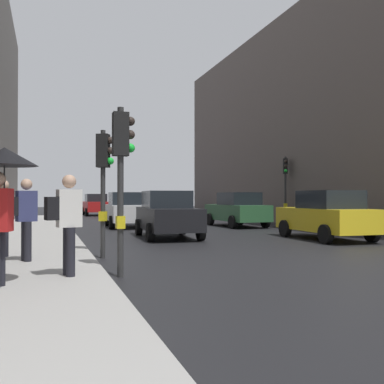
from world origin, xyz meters
The scene contains 16 objects.
ground_plane centered at (0.00, 0.00, 0.00)m, with size 120.00×120.00×0.00m, color black.
sidewalk_kerb centered at (-7.32, 6.00, 0.08)m, with size 2.89×40.00×0.16m, color #A8A5A0.
building_facade_right centered at (11.88, 15.15, 6.01)m, with size 12.00×29.04×12.02m, color #5B514C.
traffic_light_near_left centered at (-5.55, -0.05, 2.25)m, with size 0.43×0.24×3.27m.
traffic_light_mid_street centered at (5.57, 13.00, 2.58)m, with size 0.34×0.45×3.74m.
traffic_light_near_right centered at (-5.55, 2.70, 2.22)m, with size 0.45×0.35×3.22m.
car_white_compact centered at (-3.04, 13.92, 0.88)m, with size 2.12×4.25×1.76m.
car_green_estate centered at (2.42, 12.41, 0.88)m, with size 2.20×4.29×1.76m.
car_yellow_taxi centered at (2.65, 5.07, 0.88)m, with size 2.10×4.24×1.76m.
car_blue_van centered at (2.35, 27.68, 0.88)m, with size 2.08×4.23×1.76m.
car_dark_suv centered at (-2.58, 7.64, 0.88)m, with size 2.19×4.29×1.76m.
car_red_sedan centered at (-3.01, 28.67, 0.88)m, with size 2.09×4.24×1.76m.
pedestrian_with_umbrella centered at (-7.58, -1.23, 1.84)m, with size 1.00×1.00×2.14m.
pedestrian_with_grey_backpack centered at (-7.38, 1.59, 1.16)m, with size 0.65×0.44×1.77m.
pedestrian_with_black_backpack centered at (-6.60, -0.53, 1.16)m, with size 0.64×0.40×1.77m.
pedestrian_in_dark_coat centered at (-7.87, 2.55, 1.13)m, with size 0.47×0.39×1.77m.
Camera 1 is at (-6.94, -8.62, 1.55)m, focal length 41.68 mm.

